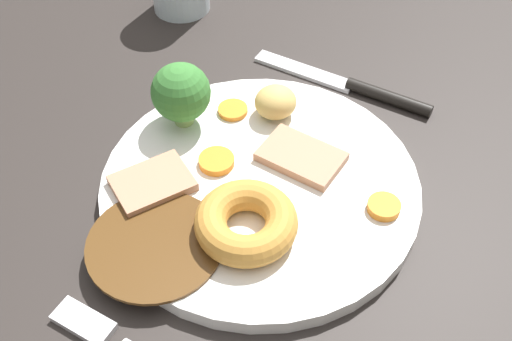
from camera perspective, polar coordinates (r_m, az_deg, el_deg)
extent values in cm
cube|color=#2B2623|center=(54.25, 1.44, -1.47)|extent=(120.00, 84.00, 3.60)
cylinder|color=white|center=(51.06, 0.00, -1.29)|extent=(26.19, 26.19, 1.40)
cylinder|color=#563819|center=(46.84, -9.34, -6.73)|extent=(10.34, 10.34, 0.30)
cube|color=tan|center=(51.84, 4.20, 1.29)|extent=(5.25, 7.27, 0.80)
cube|color=tan|center=(50.38, -9.56, -1.16)|extent=(7.62, 7.19, 0.80)
torus|color=#C68938|center=(46.10, -0.92, -4.81)|extent=(7.81, 7.81, 2.47)
ellipsoid|color=#D8B260|center=(55.19, 1.82, 6.35)|extent=(5.23, 5.22, 2.86)
cylinder|color=orange|center=(56.19, -2.16, 5.61)|extent=(2.69, 2.69, 0.47)
cylinder|color=orange|center=(51.55, -3.67, 0.87)|extent=(3.00, 3.00, 0.65)
cylinder|color=orange|center=(49.20, 11.74, -3.29)|extent=(2.62, 2.62, 0.68)
cylinder|color=#8CB766|center=(55.21, -6.72, 5.13)|extent=(1.70, 1.70, 1.59)
sphere|color=#387A33|center=(53.50, -6.96, 7.19)|extent=(5.18, 5.18, 5.18)
cube|color=silver|center=(45.82, -15.65, -13.34)|extent=(2.30, 4.63, 0.60)
cylinder|color=black|center=(60.43, 12.15, 6.66)|extent=(1.77, 8.56, 1.20)
cube|color=silver|center=(62.97, 4.44, 9.15)|extent=(2.41, 10.59, 0.40)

